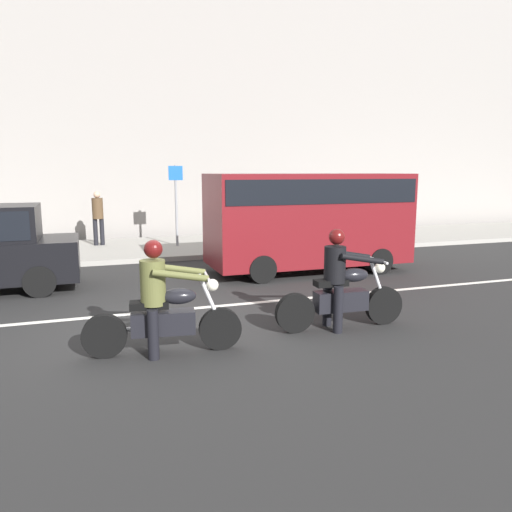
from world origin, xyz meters
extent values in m
plane|color=#252525|center=(0.00, 0.00, 0.00)|extent=(80.00, 80.00, 0.00)
cube|color=#99968E|center=(0.00, 8.00, 0.07)|extent=(40.00, 4.40, 0.14)
cube|color=gray|center=(0.00, 11.40, 6.97)|extent=(40.00, 1.40, 13.94)
cube|color=silver|center=(0.98, 0.90, 0.00)|extent=(18.00, 0.14, 0.01)
cylinder|color=black|center=(3.44, -1.03, 0.31)|extent=(0.63, 0.15, 0.63)
cylinder|color=black|center=(1.88, -0.96, 0.31)|extent=(0.63, 0.15, 0.63)
cylinder|color=silver|center=(3.32, -1.03, 0.70)|extent=(0.38, 0.07, 0.83)
cube|color=black|center=(2.66, -1.00, 0.45)|extent=(0.87, 0.32, 0.32)
ellipsoid|color=black|center=(2.88, -1.01, 0.86)|extent=(0.49, 0.26, 0.22)
cube|color=black|center=(2.48, -0.99, 0.76)|extent=(0.53, 0.26, 0.10)
cylinder|color=silver|center=(3.26, -1.02, 1.09)|extent=(0.07, 0.70, 0.04)
sphere|color=silver|center=(3.34, -1.03, 0.95)|extent=(0.17, 0.17, 0.17)
cylinder|color=silver|center=(2.37, -0.82, 0.33)|extent=(0.70, 0.10, 0.07)
cylinder|color=black|center=(2.51, -1.19, 0.37)|extent=(0.16, 0.16, 0.74)
cylinder|color=black|center=(2.53, -0.79, 0.37)|extent=(0.16, 0.16, 0.74)
cylinder|color=black|center=(2.54, -0.99, 1.05)|extent=(0.35, 0.35, 0.58)
cylinder|color=black|center=(2.89, -1.23, 1.15)|extent=(0.74, 0.12, 0.22)
cylinder|color=black|center=(2.91, -0.79, 1.15)|extent=(0.74, 0.12, 0.22)
sphere|color=tan|center=(2.56, -0.99, 1.45)|extent=(0.20, 0.20, 0.20)
sphere|color=#510F0F|center=(2.56, -0.99, 1.48)|extent=(0.25, 0.25, 0.25)
cylinder|color=black|center=(0.59, -1.30, 0.30)|extent=(0.61, 0.19, 0.60)
cylinder|color=black|center=(-0.97, -1.10, 0.30)|extent=(0.61, 0.19, 0.60)
cylinder|color=silver|center=(0.47, -1.28, 0.69)|extent=(0.38, 0.10, 0.83)
cube|color=black|center=(-0.19, -1.20, 0.44)|extent=(0.89, 0.39, 0.32)
ellipsoid|color=black|center=(0.03, -1.23, 0.80)|extent=(0.51, 0.30, 0.22)
cube|color=black|center=(-0.37, -1.18, 0.70)|extent=(0.55, 0.30, 0.10)
cylinder|color=silver|center=(0.41, -1.28, 1.08)|extent=(0.13, 0.70, 0.04)
sphere|color=silver|center=(0.49, -1.29, 0.94)|extent=(0.17, 0.17, 0.17)
cylinder|color=silver|center=(-0.47, -1.00, 0.32)|extent=(0.70, 0.16, 0.07)
cylinder|color=black|center=(-0.35, -1.38, 0.34)|extent=(0.17, 0.17, 0.68)
cylinder|color=black|center=(-0.30, -0.98, 0.34)|extent=(0.17, 0.17, 0.68)
cylinder|color=brown|center=(-0.31, -1.18, 1.01)|extent=(0.38, 0.38, 0.61)
cylinder|color=brown|center=(0.02, -1.45, 1.14)|extent=(0.75, 0.18, 0.21)
cylinder|color=brown|center=(0.08, -1.01, 1.14)|extent=(0.75, 0.18, 0.21)
sphere|color=tan|center=(-0.29, -1.19, 1.44)|extent=(0.20, 0.20, 0.20)
sphere|color=#510F0F|center=(-0.29, -1.19, 1.47)|extent=(0.25, 0.25, 0.25)
cylinder|color=black|center=(-2.06, 3.51, 0.32)|extent=(0.64, 1.76, 0.64)
cube|color=maroon|center=(4.09, 3.34, 1.33)|extent=(4.92, 1.90, 2.19)
cube|color=black|center=(4.09, 3.34, 2.03)|extent=(4.77, 1.93, 0.56)
cylinder|color=black|center=(5.62, 3.34, 0.32)|extent=(0.64, 1.96, 0.64)
cylinder|color=black|center=(2.56, 3.34, 0.32)|extent=(0.64, 1.96, 0.64)
cylinder|color=gray|center=(1.59, 7.81, 1.41)|extent=(0.08, 0.08, 2.54)
cube|color=#1959B2|center=(1.59, 7.78, 2.43)|extent=(0.44, 0.03, 0.44)
cylinder|color=black|center=(-0.86, 8.73, 0.56)|extent=(0.14, 0.14, 0.85)
cylinder|color=black|center=(-0.66, 8.73, 0.56)|extent=(0.14, 0.14, 0.85)
cylinder|color=#4C3823|center=(-0.76, 8.73, 1.32)|extent=(0.34, 0.34, 0.66)
sphere|color=tan|center=(-0.76, 8.73, 1.75)|extent=(0.21, 0.21, 0.21)
camera|label=1|loc=(-1.11, -7.81, 2.50)|focal=34.79mm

